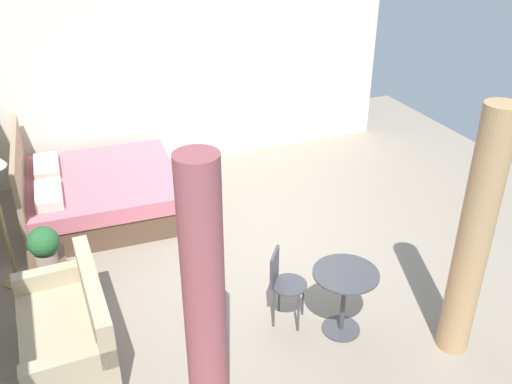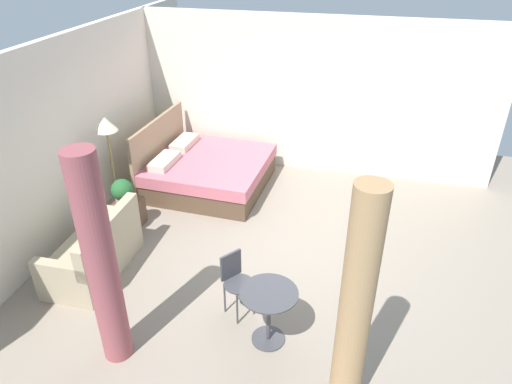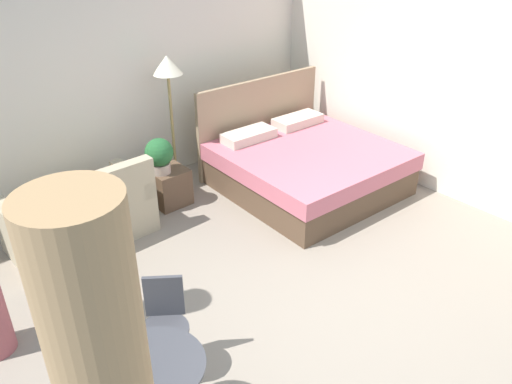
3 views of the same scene
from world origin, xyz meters
name	(u,v)px [view 3 (image 3 of 3)]	position (x,y,z in m)	size (l,w,h in m)	color
ground_plane	(327,304)	(0.00, 0.00, -0.01)	(8.38, 9.56, 0.02)	gray
wall_back	(131,71)	(0.00, 3.28, 1.44)	(8.38, 0.12, 2.88)	silver
wall_right	(505,90)	(2.69, 0.00, 1.44)	(0.12, 6.56, 2.88)	silver
bed	(304,164)	(1.45, 1.72, 0.31)	(2.06, 2.08, 1.21)	brown
couch	(82,218)	(-1.22, 2.37, 0.30)	(1.47, 0.80, 0.88)	tan
nightstand	(170,186)	(-0.08, 2.48, 0.23)	(0.41, 0.40, 0.45)	brown
potted_plant	(159,155)	(-0.18, 2.47, 0.68)	(0.33, 0.33, 0.42)	tan
floor_lamp	(168,77)	(0.25, 2.85, 1.42)	(0.35, 0.35, 1.67)	#99844C
cafe_chair_near_window	(165,318)	(-1.48, 0.31, 0.51)	(0.51, 0.51, 0.82)	#3F3F44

